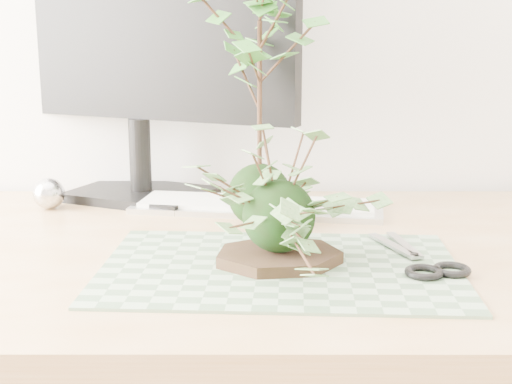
# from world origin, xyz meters

# --- Properties ---
(desk) EXTENTS (1.60, 0.70, 0.74)m
(desk) POSITION_xyz_m (0.10, 1.23, 0.65)
(desk) COLOR tan
(desk) RESTS_ON ground_plane
(cutting_mat) EXTENTS (0.48, 0.33, 0.00)m
(cutting_mat) POSITION_xyz_m (0.03, 1.13, 0.74)
(cutting_mat) COLOR #4D6C4C
(cutting_mat) RESTS_ON desk
(stone_dish) EXTENTS (0.19, 0.19, 0.01)m
(stone_dish) POSITION_xyz_m (0.03, 1.14, 0.75)
(stone_dish) COLOR black
(stone_dish) RESTS_ON cutting_mat
(ivy_kokedama) EXTENTS (0.35, 0.35, 0.19)m
(ivy_kokedama) POSITION_xyz_m (0.03, 1.14, 0.85)
(ivy_kokedama) COLOR black
(ivy_kokedama) RESTS_ON stone_dish
(maple_kokedama) EXTENTS (0.24, 0.24, 0.42)m
(maple_kokedama) POSITION_xyz_m (0.01, 1.34, 1.03)
(maple_kokedama) COLOR black
(maple_kokedama) RESTS_ON desk
(keyboard) EXTENTS (0.44, 0.19, 0.02)m
(keyboard) POSITION_xyz_m (0.00, 1.43, 0.75)
(keyboard) COLOR silver
(keyboard) RESTS_ON desk
(monitor) EXTENTS (0.56, 0.27, 0.53)m
(monitor) POSITION_xyz_m (-0.21, 1.53, 1.04)
(monitor) COLOR black
(monitor) RESTS_ON desk
(foil_ball) EXTENTS (0.05, 0.05, 0.05)m
(foil_ball) POSITION_xyz_m (-0.36, 1.45, 0.77)
(foil_ball) COLOR silver
(foil_ball) RESTS_ON desk
(scissors) EXTENTS (0.10, 0.20, 0.01)m
(scissors) POSITION_xyz_m (0.21, 1.12, 0.75)
(scissors) COLOR gray
(scissors) RESTS_ON cutting_mat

